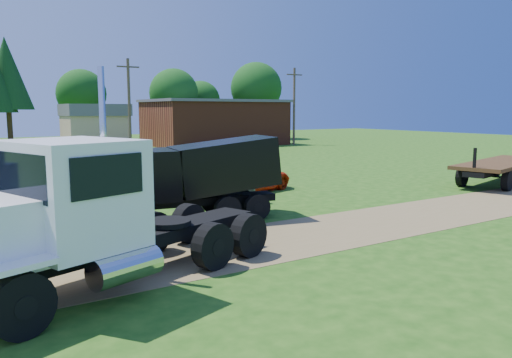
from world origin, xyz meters
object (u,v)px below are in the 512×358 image
flatbed_trailer (502,166)px  black_dump_truck (191,175)px  orange_pickup (250,178)px  white_semi_tractor (78,217)px

flatbed_trailer → black_dump_truck: bearing=163.4°
orange_pickup → flatbed_trailer: flatbed_trailer is taller
white_semi_tractor → black_dump_truck: white_semi_tractor is taller
orange_pickup → white_semi_tractor: bearing=114.0°
black_dump_truck → orange_pickup: bearing=50.0°
orange_pickup → flatbed_trailer: 14.41m
black_dump_truck → orange_pickup: black_dump_truck is taller
black_dump_truck → flatbed_trailer: size_ratio=0.81×
white_semi_tractor → flatbed_trailer: white_semi_tractor is taller
white_semi_tractor → flatbed_trailer: bearing=-7.8°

